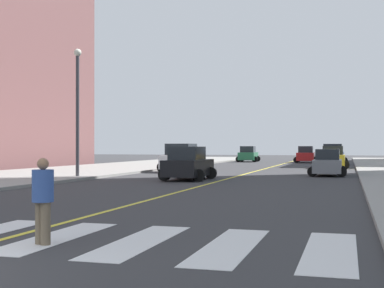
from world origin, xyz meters
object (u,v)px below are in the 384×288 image
at_px(car_white_fourth, 182,159).
at_px(pedestrian_crossing, 43,197).
at_px(car_gray_fifth, 328,163).
at_px(car_green_second, 248,155).
at_px(car_black_seventh, 188,164).
at_px(street_lamp, 78,101).
at_px(car_blue_third, 333,155).
at_px(car_red_sixth, 306,155).
at_px(car_yellow_nearest, 333,158).

relative_size(car_white_fourth, pedestrian_crossing, 2.80).
xyz_separation_m(car_white_fourth, car_gray_fifth, (10.33, -2.52, -0.17)).
height_order(car_green_second, car_black_seventh, car_green_second).
distance_m(car_green_second, street_lamp, 36.65).
distance_m(car_blue_third, car_red_sixth, 6.55).
distance_m(car_blue_third, car_gray_fifth, 22.19).
xyz_separation_m(car_gray_fifth, street_lamp, (-13.67, -7.04, 3.68)).
distance_m(car_green_second, car_black_seventh, 35.87).
relative_size(car_blue_third, car_gray_fifth, 1.26).
relative_size(car_green_second, car_red_sixth, 1.00).
bearing_deg(car_black_seventh, pedestrian_crossing, -80.82).
relative_size(car_blue_third, street_lamp, 0.65).
height_order(car_green_second, street_lamp, street_lamp).
relative_size(car_black_seventh, street_lamp, 0.57).
bearing_deg(car_red_sixth, street_lamp, 72.06).
bearing_deg(car_yellow_nearest, car_blue_third, -88.28).
height_order(car_gray_fifth, car_red_sixth, car_red_sixth).
height_order(car_green_second, car_blue_third, car_blue_third).
xyz_separation_m(car_red_sixth, street_lamp, (-10.27, -34.98, 3.59)).
height_order(car_blue_third, street_lamp, street_lamp).
bearing_deg(car_black_seventh, car_yellow_nearest, 68.85).
xyz_separation_m(car_yellow_nearest, car_green_second, (-10.29, 17.58, -0.01)).
height_order(car_red_sixth, car_black_seventh, car_red_sixth).
distance_m(car_red_sixth, street_lamp, 36.63).
distance_m(car_red_sixth, car_black_seventh, 34.61).
xyz_separation_m(car_green_second, car_red_sixth, (6.87, -1.34, 0.00)).
height_order(car_white_fourth, pedestrian_crossing, car_white_fourth).
xyz_separation_m(pedestrian_crossing, street_lamp, (-9.40, 19.13, 3.57)).
height_order(car_red_sixth, pedestrian_crossing, car_red_sixth).
distance_m(car_blue_third, car_black_seventh, 29.49).
bearing_deg(pedestrian_crossing, car_white_fourth, 124.47).
xyz_separation_m(car_blue_third, car_black_seventh, (-6.97, -28.65, -0.12)).
xyz_separation_m(car_yellow_nearest, car_black_seventh, (-7.26, -18.16, -0.03)).
relative_size(car_green_second, car_white_fourth, 0.93).
xyz_separation_m(car_gray_fifth, car_red_sixth, (-3.40, 27.93, 0.09)).
bearing_deg(car_gray_fifth, car_blue_third, -89.50).
bearing_deg(car_black_seventh, car_gray_fifth, 42.44).
xyz_separation_m(car_yellow_nearest, car_red_sixth, (-3.43, 16.24, -0.01)).
distance_m(car_gray_fifth, car_black_seventh, 9.70).
bearing_deg(car_green_second, car_blue_third, -37.24).
distance_m(car_green_second, car_white_fourth, 26.76).
xyz_separation_m(car_green_second, car_black_seventh, (3.03, -35.74, -0.01)).
xyz_separation_m(car_white_fourth, pedestrian_crossing, (6.06, -28.69, -0.06)).
distance_m(car_yellow_nearest, car_green_second, 20.37).
relative_size(car_black_seventh, pedestrian_crossing, 2.53).
height_order(car_white_fourth, street_lamp, street_lamp).
xyz_separation_m(car_yellow_nearest, street_lamp, (-13.69, -18.74, 3.58)).
bearing_deg(car_black_seventh, car_blue_third, 76.97).
distance_m(car_blue_third, car_white_fourth, 22.10).
bearing_deg(street_lamp, car_black_seventh, 5.14).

